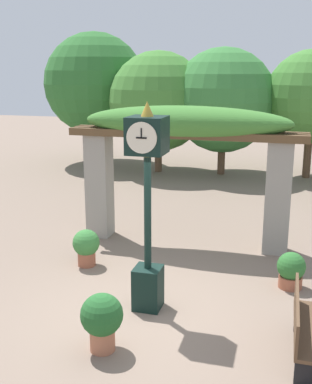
{
  "coord_description": "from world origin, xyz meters",
  "views": [
    {
      "loc": [
        2.2,
        -6.9,
        3.91
      ],
      "look_at": [
        0.09,
        0.67,
        1.89
      ],
      "focal_mm": 45.0,
      "sensor_mm": 36.0,
      "label": 1
    }
  ],
  "objects_px": {
    "park_bench": "(305,327)",
    "potted_plant_near_right": "(102,319)",
    "potted_plant_near_left": "(86,246)",
    "pedestal_clock": "(148,201)",
    "potted_plant_far_left": "(291,270)"
  },
  "relations": [
    {
      "from": "potted_plant_near_right",
      "to": "pedestal_clock",
      "type": "bearing_deg",
      "value": 79.1
    },
    {
      "from": "potted_plant_near_left",
      "to": "park_bench",
      "type": "height_order",
      "value": "park_bench"
    },
    {
      "from": "pedestal_clock",
      "to": "potted_plant_far_left",
      "type": "xyz_separation_m",
      "value": [
        2.3,
        1.44,
        -1.52
      ]
    },
    {
      "from": "potted_plant_far_left",
      "to": "park_bench",
      "type": "relative_size",
      "value": 0.41
    },
    {
      "from": "potted_plant_near_right",
      "to": "potted_plant_far_left",
      "type": "xyz_separation_m",
      "value": [
        2.57,
        2.82,
        -0.15
      ]
    },
    {
      "from": "pedestal_clock",
      "to": "park_bench",
      "type": "height_order",
      "value": "pedestal_clock"
    },
    {
      "from": "potted_plant_near_left",
      "to": "potted_plant_near_right",
      "type": "xyz_separation_m",
      "value": [
        1.45,
        -2.77,
        0.07
      ]
    },
    {
      "from": "potted_plant_near_left",
      "to": "potted_plant_near_right",
      "type": "relative_size",
      "value": 0.89
    },
    {
      "from": "pedestal_clock",
      "to": "potted_plant_near_right",
      "type": "height_order",
      "value": "pedestal_clock"
    },
    {
      "from": "park_bench",
      "to": "potted_plant_near_right",
      "type": "bearing_deg",
      "value": 102.64
    },
    {
      "from": "potted_plant_near_left",
      "to": "potted_plant_near_right",
      "type": "height_order",
      "value": "potted_plant_near_right"
    },
    {
      "from": "potted_plant_near_right",
      "to": "potted_plant_far_left",
      "type": "height_order",
      "value": "potted_plant_near_right"
    },
    {
      "from": "park_bench",
      "to": "potted_plant_near_left",
      "type": "bearing_deg",
      "value": 62.93
    },
    {
      "from": "potted_plant_far_left",
      "to": "pedestal_clock",
      "type": "bearing_deg",
      "value": -148.04
    },
    {
      "from": "pedestal_clock",
      "to": "park_bench",
      "type": "bearing_deg",
      "value": -17.16
    }
  ]
}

